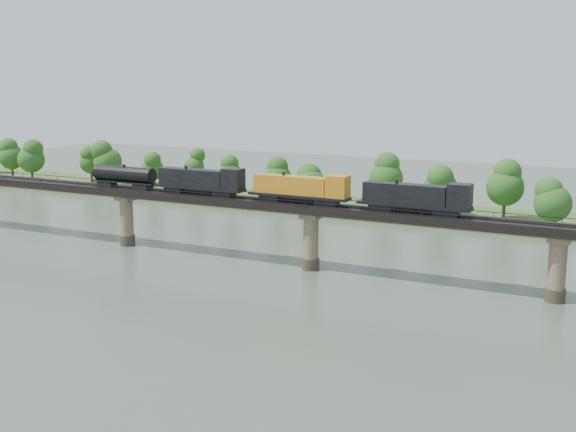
% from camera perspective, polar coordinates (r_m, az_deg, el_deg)
% --- Properties ---
extents(ground, '(400.00, 400.00, 0.00)m').
position_cam_1_polar(ground, '(99.97, -5.61, -8.23)').
color(ground, '#3A4838').
rests_on(ground, ground).
extents(far_bank, '(300.00, 24.00, 1.60)m').
position_cam_1_polar(far_bank, '(175.07, 9.50, 0.30)').
color(far_bank, '#334F1F').
rests_on(far_bank, ground).
extents(bridge, '(236.00, 30.00, 11.50)m').
position_cam_1_polar(bridge, '(123.79, 1.82, -1.79)').
color(bridge, '#473A2D').
rests_on(bridge, ground).
extents(bridge_superstructure, '(220.00, 4.90, 0.75)m').
position_cam_1_polar(bridge_superstructure, '(122.55, 1.84, 1.10)').
color(bridge_superstructure, black).
rests_on(bridge_superstructure, bridge).
extents(far_treeline, '(289.06, 17.54, 13.60)m').
position_cam_1_polar(far_treeline, '(172.21, 6.53, 2.91)').
color(far_treeline, '#382619').
rests_on(far_treeline, far_bank).
extents(freight_train, '(74.54, 2.90, 5.13)m').
position_cam_1_polar(freight_train, '(126.23, -1.85, 2.39)').
color(freight_train, black).
rests_on(freight_train, bridge).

